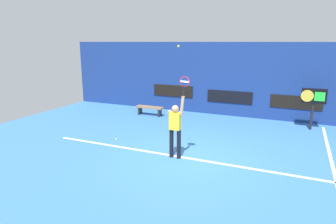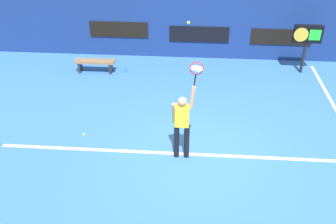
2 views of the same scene
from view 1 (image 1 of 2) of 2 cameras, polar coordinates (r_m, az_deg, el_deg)
name	(u,v)px [view 1 (image 1 of 2)]	position (r m, az deg, el deg)	size (l,w,h in m)	color
ground_plane	(187,158)	(9.45, 3.65, -8.81)	(18.00, 18.00, 0.00)	#3870B2
back_wall	(231,80)	(14.73, 12.04, 6.15)	(18.00, 0.20, 3.57)	navy
sponsor_banner_center	(229,97)	(14.74, 11.78, 2.85)	(2.20, 0.03, 0.60)	black
sponsor_banner_portside	(173,91)	(15.61, 0.96, 4.09)	(2.20, 0.03, 0.60)	black
sponsor_banner_starboard	(296,102)	(14.44, 23.48, 1.71)	(2.20, 0.03, 0.60)	black
court_baseline	(186,158)	(9.42, 3.57, -8.85)	(10.00, 0.10, 0.01)	white
court_sideline	(330,156)	(10.89, 28.82, -7.42)	(0.10, 7.00, 0.01)	white
tennis_player	(175,127)	(9.14, 1.40, -2.86)	(0.54, 0.31, 1.99)	black
tennis_racket	(185,83)	(8.74, 3.21, 5.67)	(0.34, 0.27, 0.62)	black
tennis_ball	(178,46)	(8.74, 2.01, 12.59)	(0.07, 0.07, 0.07)	#CCE033
scoreboard_clock	(314,98)	(13.41, 26.30, 2.47)	(0.96, 0.20, 1.73)	black
court_bench	(150,109)	(14.65, -3.56, 0.65)	(1.40, 0.36, 0.45)	olive
water_bottle	(170,115)	(14.25, 0.29, -0.59)	(0.07, 0.07, 0.24)	#338CD8
spare_ball	(116,139)	(11.21, -9.98, -5.19)	(0.07, 0.07, 0.07)	#CCE033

